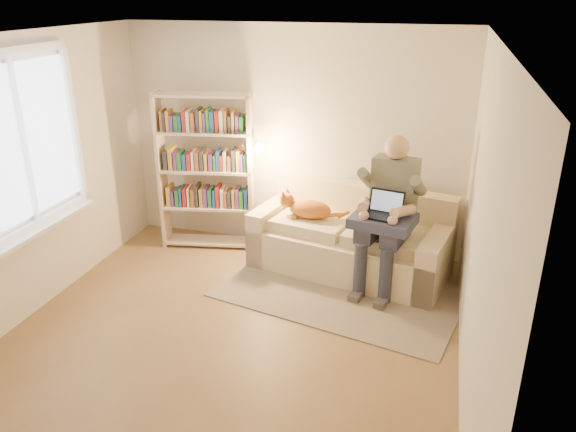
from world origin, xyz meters
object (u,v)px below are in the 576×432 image
(laptop, at_px, (389,211))
(bookshelf, at_px, (206,164))
(sofa, at_px, (351,242))
(cat, at_px, (305,208))
(person, at_px, (389,206))

(laptop, bearing_deg, bookshelf, 177.48)
(sofa, height_order, bookshelf, bookshelf)
(cat, xyz_separation_m, laptop, (0.96, -0.39, 0.21))
(person, distance_m, cat, 0.98)
(person, xyz_separation_m, bookshelf, (-2.17, 0.41, 0.14))
(laptop, xyz_separation_m, bookshelf, (-2.20, 0.57, 0.13))
(person, height_order, bookshelf, bookshelf)
(person, bearing_deg, cat, 178.57)
(sofa, xyz_separation_m, bookshelf, (-1.77, 0.16, 0.71))
(sofa, distance_m, bookshelf, 1.91)
(cat, height_order, laptop, laptop)
(sofa, relative_size, cat, 3.14)
(person, xyz_separation_m, laptop, (0.02, -0.16, 0.01))
(laptop, height_order, bookshelf, bookshelf)
(person, bearing_deg, laptop, -70.24)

